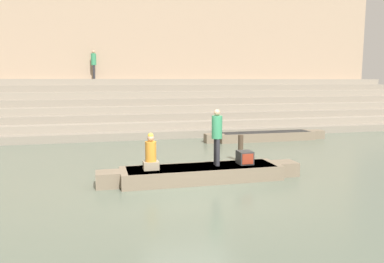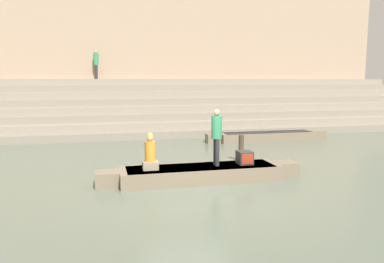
{
  "view_description": "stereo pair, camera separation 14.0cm",
  "coord_description": "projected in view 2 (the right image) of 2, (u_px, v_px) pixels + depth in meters",
  "views": [
    {
      "loc": [
        -2.37,
        -9.85,
        2.99
      ],
      "look_at": [
        0.56,
        1.92,
        1.33
      ],
      "focal_mm": 35.0,
      "sensor_mm": 36.0,
      "label": 1
    },
    {
      "loc": [
        -2.24,
        -9.89,
        2.99
      ],
      "look_at": [
        0.56,
        1.92,
        1.33
      ],
      "focal_mm": 35.0,
      "sensor_mm": 36.0,
      "label": 2
    }
  ],
  "objects": [
    {
      "name": "person_rowing",
      "position": [
        150.0,
        155.0,
        10.78
      ],
      "size": [
        0.44,
        0.35,
        1.07
      ],
      "rotation": [
        0.0,
        0.0,
        0.03
      ],
      "color": "gray",
      "rests_on": "rowboat_main"
    },
    {
      "name": "person_on_steps",
      "position": [
        96.0,
        62.0,
        23.3
      ],
      "size": [
        0.32,
        0.32,
        1.76
      ],
      "rotation": [
        0.0,
        0.0,
        0.37
      ],
      "color": "#28282D",
      "rests_on": "ghat_steps"
    },
    {
      "name": "ghat_steps",
      "position": [
        142.0,
        112.0,
        22.59
      ],
      "size": [
        36.0,
        6.07,
        3.09
      ],
      "color": "gray",
      "rests_on": "ground"
    },
    {
      "name": "rowboat_main",
      "position": [
        201.0,
        173.0,
        11.24
      ],
      "size": [
        6.18,
        1.35,
        0.43
      ],
      "rotation": [
        0.0,
        0.0,
        0.02
      ],
      "color": "#756651",
      "rests_on": "ground"
    },
    {
      "name": "mooring_post",
      "position": [
        241.0,
        148.0,
        13.89
      ],
      "size": [
        0.19,
        0.19,
        0.99
      ],
      "primitive_type": "cylinder",
      "color": "#473828",
      "rests_on": "ground"
    },
    {
      "name": "ground_plane",
      "position": [
        188.0,
        188.0,
        10.45
      ],
      "size": [
        120.0,
        120.0,
        0.0
      ],
      "primitive_type": "plane",
      "color": "#566051"
    },
    {
      "name": "person_standing",
      "position": [
        217.0,
        133.0,
        11.24
      ],
      "size": [
        0.32,
        0.32,
        1.71
      ],
      "rotation": [
        0.0,
        0.0,
        0.2
      ],
      "color": "#28282D",
      "rests_on": "rowboat_main"
    },
    {
      "name": "tv_set",
      "position": [
        245.0,
        158.0,
        11.52
      ],
      "size": [
        0.43,
        0.49,
        0.4
      ],
      "rotation": [
        0.0,
        0.0,
        0.14
      ],
      "color": "#2D2D2D",
      "rests_on": "rowboat_main"
    },
    {
      "name": "back_wall",
      "position": [
        136.0,
        50.0,
        24.71
      ],
      "size": [
        34.2,
        1.28,
        10.07
      ],
      "color": "tan",
      "rests_on": "ground"
    },
    {
      "name": "moored_boat_shore",
      "position": [
        267.0,
        136.0,
        18.77
      ],
      "size": [
        6.35,
        1.05,
        0.43
      ],
      "rotation": [
        0.0,
        0.0,
        0.05
      ],
      "color": "#756651",
      "rests_on": "ground"
    }
  ]
}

